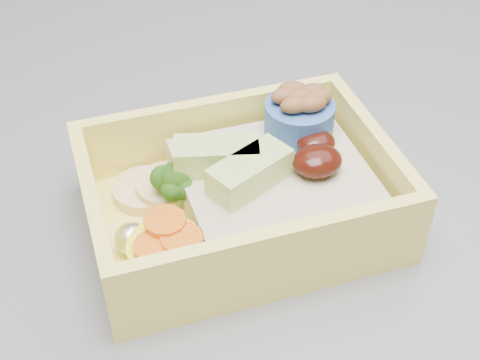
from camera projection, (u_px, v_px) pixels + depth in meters
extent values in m
cube|color=#FFEE69|center=(240.00, 218.00, 0.42)|extent=(0.19, 0.14, 0.01)
cube|color=#FFEE69|center=(211.00, 128.00, 0.45)|extent=(0.18, 0.01, 0.05)
cube|color=#FFEE69|center=(276.00, 260.00, 0.36)|extent=(0.18, 0.01, 0.05)
cube|color=#FFEE69|center=(371.00, 158.00, 0.42)|extent=(0.01, 0.12, 0.05)
cube|color=#FFEE69|center=(95.00, 218.00, 0.38)|extent=(0.01, 0.12, 0.05)
cube|color=tan|center=(274.00, 189.00, 0.41)|extent=(0.11, 0.10, 0.03)
ellipsoid|color=black|center=(317.00, 161.00, 0.40)|extent=(0.03, 0.03, 0.02)
ellipsoid|color=black|center=(316.00, 143.00, 0.42)|extent=(0.02, 0.02, 0.01)
cube|color=#B4DD74|center=(250.00, 172.00, 0.39)|extent=(0.06, 0.04, 0.02)
cube|color=#B4DD74|center=(216.00, 156.00, 0.40)|extent=(0.06, 0.03, 0.02)
cylinder|color=#71B15F|center=(178.00, 201.00, 0.42)|extent=(0.01, 0.01, 0.02)
sphere|color=#235112|center=(176.00, 179.00, 0.40)|extent=(0.02, 0.02, 0.02)
sphere|color=#235112|center=(188.00, 174.00, 0.41)|extent=(0.02, 0.02, 0.02)
sphere|color=#235112|center=(163.00, 178.00, 0.41)|extent=(0.02, 0.02, 0.02)
sphere|color=#235112|center=(185.00, 189.00, 0.40)|extent=(0.01, 0.01, 0.01)
sphere|color=#235112|center=(173.00, 190.00, 0.40)|extent=(0.01, 0.01, 0.01)
sphere|color=#235112|center=(173.00, 173.00, 0.41)|extent=(0.01, 0.01, 0.01)
cylinder|color=#FFF528|center=(168.00, 256.00, 0.38)|extent=(0.05, 0.05, 0.02)
cylinder|color=orange|center=(165.00, 237.00, 0.37)|extent=(0.02, 0.02, 0.00)
cylinder|color=orange|center=(155.00, 247.00, 0.36)|extent=(0.02, 0.02, 0.00)
cylinder|color=orange|center=(182.00, 239.00, 0.37)|extent=(0.02, 0.02, 0.00)
cylinder|color=orange|center=(165.00, 221.00, 0.37)|extent=(0.02, 0.02, 0.00)
cylinder|color=tan|center=(145.00, 190.00, 0.43)|extent=(0.04, 0.04, 0.01)
cylinder|color=tan|center=(168.00, 186.00, 0.42)|extent=(0.04, 0.04, 0.01)
ellipsoid|color=white|center=(190.00, 166.00, 0.44)|extent=(0.02, 0.02, 0.02)
ellipsoid|color=white|center=(132.00, 238.00, 0.39)|extent=(0.02, 0.02, 0.02)
cylinder|color=#345EB1|center=(299.00, 118.00, 0.43)|extent=(0.05, 0.05, 0.02)
ellipsoid|color=brown|center=(301.00, 98.00, 0.42)|extent=(0.02, 0.01, 0.01)
ellipsoid|color=brown|center=(312.00, 92.00, 0.42)|extent=(0.02, 0.01, 0.01)
ellipsoid|color=brown|center=(286.00, 96.00, 0.42)|extent=(0.02, 0.01, 0.01)
ellipsoid|color=brown|center=(312.00, 104.00, 0.41)|extent=(0.02, 0.01, 0.01)
ellipsoid|color=brown|center=(295.00, 105.00, 0.41)|extent=(0.02, 0.01, 0.01)
ellipsoid|color=brown|center=(318.00, 97.00, 0.42)|extent=(0.02, 0.01, 0.01)
ellipsoid|color=brown|center=(292.00, 90.00, 0.43)|extent=(0.02, 0.01, 0.01)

